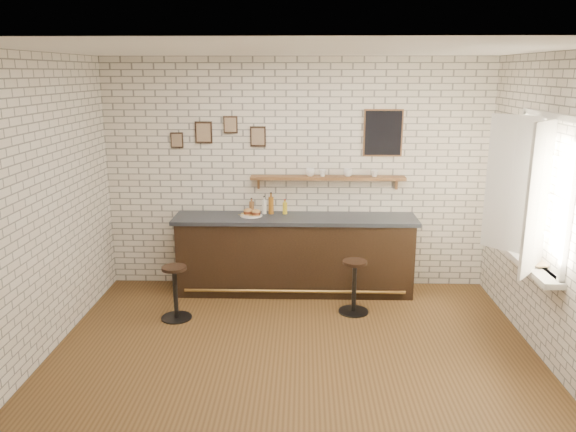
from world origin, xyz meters
The scene contains 21 objects.
ground centered at (0.00, 0.00, 0.00)m, with size 5.00×5.00×0.00m, color brown.
bar_counter centered at (-0.02, 1.70, 0.51)m, with size 3.10×0.65×1.01m.
sandwich_plate centered at (-0.58, 1.73, 1.02)m, with size 0.28×0.28×0.01m, color white.
ciabatta_sandwich centered at (-0.57, 1.73, 1.06)m, with size 0.25×0.17×0.08m.
potato_chips centered at (-0.60, 1.72, 1.02)m, with size 0.27×0.17×0.00m.
bitters_bottle_brown centered at (-0.58, 1.85, 1.09)m, with size 0.06×0.06×0.21m.
bitters_bottle_white centered at (-0.42, 1.85, 1.11)m, with size 0.06×0.06×0.23m.
bitters_bottle_amber centered at (-0.33, 1.85, 1.13)m, with size 0.07×0.07×0.28m.
condiment_bottle_yellow centered at (-0.15, 1.85, 1.09)m, with size 0.06×0.06×0.19m.
bar_stool_left centered at (-1.39, 0.80, 0.34)m, with size 0.36×0.36×0.64m.
bar_stool_right centered at (0.70, 1.04, 0.35)m, with size 0.36×0.36×0.65m.
wall_shelf centered at (0.40, 1.90, 1.48)m, with size 2.00×0.18×0.18m.
shelf_cup_a centered at (0.18, 1.90, 1.55)m, with size 0.13×0.13×0.10m, color white.
shelf_cup_b centered at (0.33, 1.90, 1.54)m, with size 0.09×0.09×0.09m, color white.
shelf_cup_c centered at (0.66, 1.90, 1.55)m, with size 0.12×0.12×0.10m, color white.
shelf_cup_d centered at (1.00, 1.90, 1.54)m, with size 0.09×0.09×0.09m, color white.
back_wall_decor centered at (0.23, 1.98, 2.05)m, with size 2.96×0.02×0.56m.
window_sill centered at (2.40, 0.30, 0.90)m, with size 0.20×1.35×0.06m.
casement_window centered at (2.36, 0.30, 1.65)m, with size 0.40×1.30×1.56m.
book_lower centered at (2.38, 0.15, 0.94)m, with size 0.16×0.21×0.02m, color tan.
book_upper centered at (2.38, 0.14, 0.96)m, with size 0.17×0.23×0.02m, color tan.
Camera 1 is at (0.09, -5.24, 2.81)m, focal length 35.00 mm.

